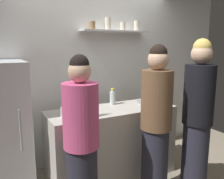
# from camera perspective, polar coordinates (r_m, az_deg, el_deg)

# --- Properties ---
(back_wall_assembly) EXTENTS (4.80, 0.32, 2.60)m
(back_wall_assembly) POSITION_cam_1_polar(r_m,az_deg,el_deg) (3.60, -4.29, 3.82)
(back_wall_assembly) COLOR white
(back_wall_assembly) RESTS_ON ground
(refrigerator) EXTENTS (0.59, 0.69, 1.56)m
(refrigerator) POSITION_cam_1_polar(r_m,az_deg,el_deg) (3.02, -25.00, -8.78)
(refrigerator) COLOR silver
(refrigerator) RESTS_ON ground
(counter) EXTENTS (1.64, 0.60, 0.93)m
(counter) POSITION_cam_1_polar(r_m,az_deg,el_deg) (3.18, 0.00, -12.81)
(counter) COLOR #B7B2A8
(counter) RESTS_ON ground
(baking_pan) EXTENTS (0.34, 0.24, 0.05)m
(baking_pan) POSITION_cam_1_polar(r_m,az_deg,el_deg) (3.32, 9.63, -2.96)
(baking_pan) COLOR gray
(baking_pan) RESTS_ON counter
(utensil_holder) EXTENTS (0.09, 0.09, 0.20)m
(utensil_holder) POSITION_cam_1_polar(r_m,az_deg,el_deg) (2.74, -11.37, -5.24)
(utensil_holder) COLOR #B2B2B7
(utensil_holder) RESTS_ON counter
(wine_bottle_amber_glass) EXTENTS (0.07, 0.07, 0.28)m
(wine_bottle_amber_glass) POSITION_cam_1_polar(r_m,az_deg,el_deg) (2.69, -4.54, -4.33)
(wine_bottle_amber_glass) COLOR #472814
(wine_bottle_amber_glass) RESTS_ON counter
(wine_bottle_pale_glass) EXTENTS (0.07, 0.07, 0.32)m
(wine_bottle_pale_glass) POSITION_cam_1_polar(r_m,az_deg,el_deg) (3.04, -9.81, -2.38)
(wine_bottle_pale_glass) COLOR #B2BFB2
(wine_bottle_pale_glass) RESTS_ON counter
(water_bottle_plastic) EXTENTS (0.08, 0.08, 0.22)m
(water_bottle_plastic) POSITION_cam_1_polar(r_m,az_deg,el_deg) (3.22, 0.14, -1.91)
(water_bottle_plastic) COLOR silver
(water_bottle_plastic) RESTS_ON counter
(person_brown_jacket) EXTENTS (0.34, 0.34, 1.74)m
(person_brown_jacket) POSITION_cam_1_polar(r_m,az_deg,el_deg) (2.69, 10.49, -8.21)
(person_brown_jacket) COLOR #262633
(person_brown_jacket) RESTS_ON ground
(person_pink_top) EXTENTS (0.34, 0.34, 1.65)m
(person_pink_top) POSITION_cam_1_polar(r_m,az_deg,el_deg) (2.33, -7.37, -12.62)
(person_pink_top) COLOR #262633
(person_pink_top) RESTS_ON ground
(person_blonde) EXTENTS (0.34, 0.34, 1.80)m
(person_blonde) POSITION_cam_1_polar(r_m,az_deg,el_deg) (2.90, 19.82, -6.57)
(person_blonde) COLOR #262633
(person_blonde) RESTS_ON ground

